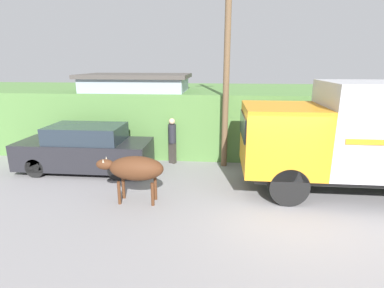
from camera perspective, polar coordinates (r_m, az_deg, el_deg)
The scene contains 8 objects.
ground_plane at distance 8.42m, azimuth 15.89°, elevation -12.26°, with size 60.00×60.00×0.00m, color gray.
hillside_embankment at distance 14.70m, azimuth 11.50°, elevation 5.23°, with size 32.00×6.32×2.62m.
building_backdrop at distance 13.23m, azimuth -10.29°, elevation 5.83°, with size 4.46×2.70×3.34m.
cargo_truck at distance 10.10m, azimuth 32.30°, elevation 1.55°, with size 7.42×2.36×3.30m.
brown_cow at distance 8.40m, azimuth -10.87°, elevation -4.65°, with size 1.89×0.68×1.34m.
parked_suv at distance 11.33m, azimuth -19.66°, elevation -0.95°, with size 4.66×1.73×1.68m.
pedestrian_on_hill at distance 11.48m, azimuth -3.78°, elevation 1.10°, with size 0.41×0.41×1.77m.
utility_pole at distance 10.89m, azimuth 6.59°, elevation 13.87°, with size 0.90×0.22×6.87m.
Camera 1 is at (-1.57, -7.33, 3.82)m, focal length 28.00 mm.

